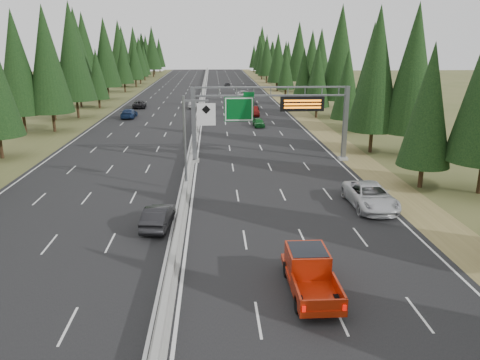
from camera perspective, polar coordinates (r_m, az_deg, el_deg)
name	(u,v)px	position (r m, az deg, el deg)	size (l,w,h in m)	color
road	(201,106)	(93.83, -4.77, 8.95)	(32.00, 260.00, 0.08)	black
shoulder_right	(290,106)	(95.07, 6.15, 9.00)	(3.60, 260.00, 0.06)	olive
shoulder_left	(110,107)	(95.94, -15.58, 8.57)	(3.60, 260.00, 0.06)	#4A5327
median_barrier	(201,104)	(93.78, -4.78, 9.17)	(0.70, 260.00, 0.85)	gray
sign_gantry	(277,112)	(48.83, 4.50, 8.24)	(16.75, 0.98, 7.80)	slate
hov_sign_pole	(192,137)	(38.74, -5.88, 5.24)	(2.80, 0.50, 8.00)	slate
tree_row_right	(324,62)	(87.86, 10.20, 13.93)	(11.34, 243.00, 18.92)	black
tree_row_left	(72,59)	(88.91, -19.81, 13.70)	(12.31, 240.42, 18.70)	black
silver_minivan	(370,196)	(36.88, 15.59, -1.89)	(2.98, 6.46, 1.79)	silver
red_pickup	(309,268)	(24.42, 8.39, -10.61)	(2.13, 5.96, 1.94)	black
car_ahead_green	(259,122)	(70.28, 2.28, 7.04)	(1.53, 3.79, 1.29)	#155C23
car_ahead_dkred	(253,111)	(80.62, 1.55, 8.39)	(1.74, 4.99, 1.64)	#4E0C0B
car_ahead_dkgrey	(253,106)	(88.65, 1.57, 9.04)	(1.97, 4.85, 1.41)	black
car_ahead_white	(244,95)	(106.63, 0.48, 10.36)	(2.72, 5.90, 1.64)	silver
car_ahead_far	(227,85)	(132.58, -1.57, 11.49)	(1.61, 4.01, 1.37)	black
car_onc_near	(158,216)	(32.31, -9.96, -4.39)	(1.61, 4.61, 1.52)	black
car_onc_blue	(129,113)	(80.64, -13.38, 7.92)	(2.17, 5.34, 1.55)	#16284D
car_onc_white	(193,104)	(90.96, -5.78, 9.17)	(1.71, 4.25, 1.45)	silver
car_onc_far	(140,104)	(92.96, -12.15, 9.04)	(2.36, 5.11, 1.42)	black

